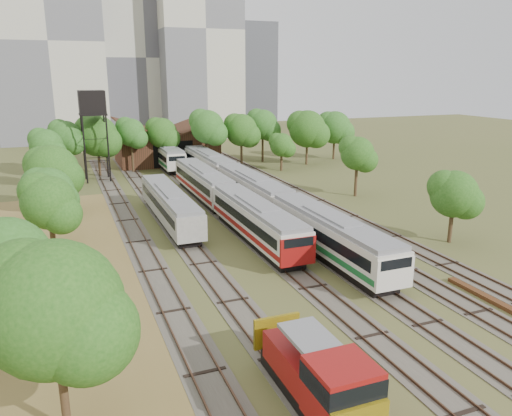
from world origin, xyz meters
name	(u,v)px	position (x,y,z in m)	size (l,w,h in m)	color
ground	(362,302)	(0.00, 0.00, 0.00)	(240.00, 240.00, 0.00)	#475123
dry_grass_patch	(71,296)	(-18.00, 8.00, 0.02)	(14.00, 60.00, 0.04)	brown
tracks	(231,210)	(-0.67, 25.00, 0.04)	(24.60, 80.00, 0.19)	#4C473D
railcar_red_set	(226,199)	(-2.00, 22.80, 1.90)	(2.90, 34.57, 3.59)	black
railcar_green_set	(253,191)	(2.00, 25.27, 1.92)	(2.94, 52.08, 3.63)	black
railcar_rear	(166,155)	(-2.00, 53.63, 1.91)	(2.92, 16.08, 3.61)	black
shunter_locomotive	(321,379)	(-8.00, -8.80, 1.64)	(2.63, 8.10, 3.44)	black
old_grey_coach	(170,205)	(-8.00, 22.66, 1.83)	(2.71, 18.00, 3.35)	black
water_tower	(92,105)	(-13.11, 46.92, 10.49)	(3.60, 3.60, 12.44)	black
rail_pile_near	(495,302)	(8.00, -3.53, 0.14)	(0.55, 8.20, 0.27)	#553018
rail_pile_far	(377,240)	(8.20, 10.04, 0.13)	(0.50, 7.92, 0.26)	#553018
maintenance_shed	(166,145)	(-1.00, 57.98, 2.91)	(16.45, 11.55, 7.58)	#332012
tree_band_left	(45,201)	(-19.20, 14.98, 5.18)	(7.64, 54.32, 8.51)	#382616
tree_band_far	(221,130)	(6.20, 50.00, 5.95)	(48.95, 10.70, 9.27)	#382616
tree_band_right	(360,163)	(14.65, 23.25, 4.63)	(5.73, 40.58, 7.34)	#382616
tower_left	(48,42)	(-18.00, 95.00, 21.00)	(22.00, 16.00, 42.00)	beige
tower_centre	(140,59)	(2.00, 100.00, 18.00)	(20.00, 18.00, 36.00)	#ADAB9D
tower_right	(196,31)	(14.00, 92.00, 24.00)	(18.00, 16.00, 48.00)	beige
tower_far_right	(250,75)	(34.00, 110.00, 14.00)	(12.00, 12.00, 28.00)	#44454C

